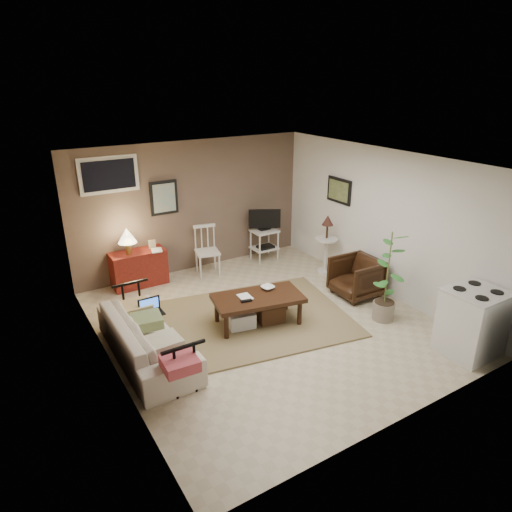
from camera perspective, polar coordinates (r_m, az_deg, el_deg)
floor at (r=6.91m, az=1.27°, el=-8.31°), size 5.00×5.00×0.00m
art_back at (r=8.21m, az=-11.43°, el=7.15°), size 0.50×0.03×0.60m
art_right at (r=8.40m, az=10.35°, el=8.06°), size 0.03×0.60×0.45m
window at (r=7.85m, az=-17.92°, el=9.62°), size 0.96×0.03×0.60m
rug at (r=6.99m, az=0.05°, el=-7.78°), size 3.03×2.60×0.03m
coffee_table at (r=6.74m, az=0.17°, el=-6.49°), size 1.40×0.91×0.49m
sofa at (r=6.11m, az=-13.56°, el=-9.11°), size 0.58×1.99×0.78m
sofa_pillows at (r=5.89m, az=-12.46°, el=-9.27°), size 0.38×1.89×0.13m
sofa_end_rails at (r=6.17m, az=-12.50°, el=-9.30°), size 0.54×1.99×0.67m
laptop at (r=6.39m, az=-13.03°, el=-6.43°), size 0.31×0.22×0.21m
red_console at (r=8.19m, az=-14.56°, el=-1.12°), size 0.94×0.42×1.08m
spindle_chair at (r=8.42m, az=-6.12°, el=0.50°), size 0.49×0.49×0.91m
tv_stand at (r=8.97m, az=1.09°, el=2.81°), size 0.57×0.40×1.04m
side_table at (r=8.45m, az=8.83°, el=2.32°), size 0.41×0.41×1.11m
armchair at (r=7.74m, az=12.44°, el=-2.40°), size 0.68×0.73×0.72m
potted_plant at (r=6.94m, az=16.14°, el=-2.12°), size 0.36×0.36×1.42m
stove at (r=6.64m, az=25.37°, el=-7.46°), size 0.71×0.66×0.92m
bowl at (r=6.82m, az=1.49°, el=-3.42°), size 0.20×0.07×0.19m
book_table at (r=6.52m, az=-2.08°, el=-4.45°), size 0.18×0.03×0.24m
book_console at (r=8.00m, az=-12.99°, el=1.33°), size 0.18×0.07×0.24m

